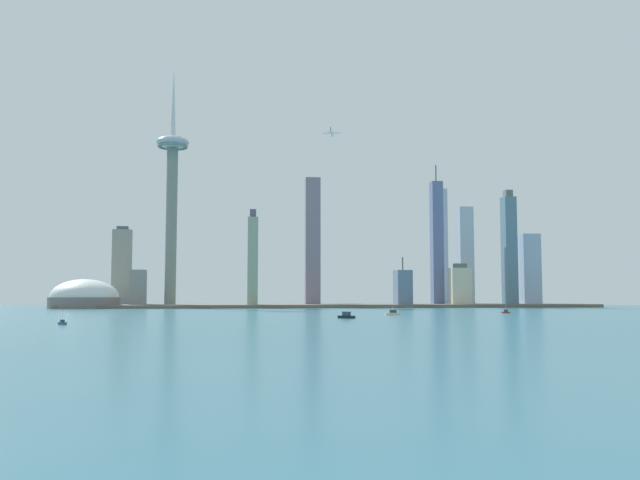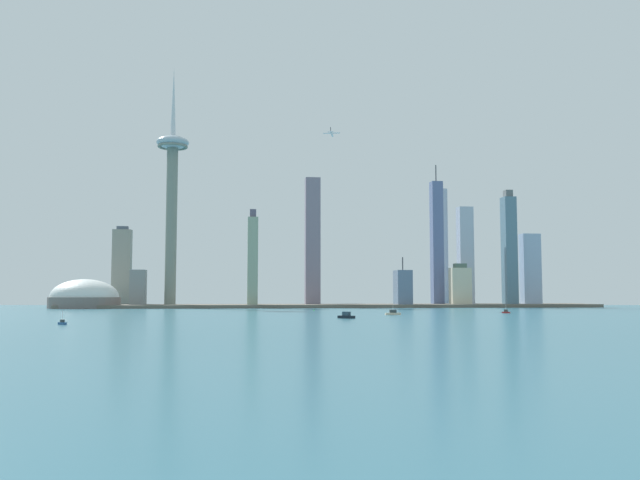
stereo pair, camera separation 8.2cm
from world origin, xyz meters
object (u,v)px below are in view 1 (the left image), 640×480
at_px(skyscraper_1, 460,287).
at_px(airplane, 332,134).
at_px(boat_0, 62,323).
at_px(boat_3, 346,316).
at_px(stadium_dome, 85,299).
at_px(skyscraper_8, 312,274).
at_px(skyscraper_11, 465,257).
at_px(boat_2, 506,312).
at_px(skyscraper_3, 437,244).
at_px(skyscraper_7, 403,289).
at_px(skyscraper_10, 530,270).
at_px(boat_1, 393,313).
at_px(skyscraper_4, 442,247).
at_px(observation_tower, 172,184).
at_px(skyscraper_6, 253,261).
at_px(skyscraper_0, 313,242).
at_px(skyscraper_9, 122,267).
at_px(skyscraper_2, 509,250).
at_px(skyscraper_5, 138,289).
at_px(channel_buoy_0, 314,310).

distance_m(skyscraper_1, airplane, 256.77).
distance_m(boat_0, boat_3, 195.09).
relative_size(stadium_dome, boat_3, 6.90).
relative_size(skyscraper_8, boat_0, 12.91).
height_order(skyscraper_11, boat_2, skyscraper_11).
distance_m(stadium_dome, boat_3, 439.51).
relative_size(skyscraper_3, skyscraper_7, 2.99).
relative_size(skyscraper_10, boat_1, 7.49).
bearing_deg(skyscraper_11, boat_2, -102.55).
bearing_deg(skyscraper_10, skyscraper_4, 148.28).
xyz_separation_m(skyscraper_4, boat_1, (-158.23, -359.33, -81.37)).
xyz_separation_m(observation_tower, skyscraper_8, (187.28, 80.08, -110.61)).
bearing_deg(stadium_dome, boat_3, -53.66).
height_order(skyscraper_6, skyscraper_7, skyscraper_6).
xyz_separation_m(skyscraper_3, boat_3, (-186.59, -376.64, -82.05)).
xyz_separation_m(skyscraper_0, boat_0, (-200.34, -450.53, -83.27)).
bearing_deg(skyscraper_8, skyscraper_10, -15.57).
distance_m(skyscraper_7, skyscraper_11, 110.98).
xyz_separation_m(skyscraper_9, boat_1, (281.85, -363.28, -50.66)).
bearing_deg(skyscraper_3, observation_tower, -177.96).
relative_size(skyscraper_6, boat_2, 15.60).
relative_size(skyscraper_11, boat_1, 10.31).
height_order(skyscraper_0, skyscraper_8, skyscraper_0).
distance_m(boat_1, boat_2, 118.54).
bearing_deg(skyscraper_6, boat_3, -80.14).
height_order(skyscraper_0, skyscraper_2, skyscraper_0).
bearing_deg(boat_3, skyscraper_8, -49.27).
relative_size(observation_tower, skyscraper_11, 2.29).
bearing_deg(stadium_dome, boat_2, -30.60).
bearing_deg(skyscraper_2, skyscraper_6, -176.91).
relative_size(skyscraper_5, skyscraper_10, 0.48).
height_order(stadium_dome, skyscraper_8, skyscraper_8).
height_order(skyscraper_3, skyscraper_8, skyscraper_3).
xyz_separation_m(skyscraper_3, airplane, (-150.53, -58.73, 130.63)).
bearing_deg(skyscraper_6, skyscraper_5, 169.47).
distance_m(skyscraper_0, skyscraper_6, 91.00).
height_order(stadium_dome, skyscraper_6, skyscraper_6).
xyz_separation_m(skyscraper_9, skyscraper_11, (456.94, -53.75, 14.71)).
relative_size(skyscraper_4, boat_0, 19.34).
xyz_separation_m(boat_2, boat_3, (-165.06, -102.37, 0.51)).
bearing_deg(skyscraper_6, skyscraper_7, 0.75).
xyz_separation_m(skyscraper_5, skyscraper_11, (425.84, 12.02, 43.47)).
height_order(skyscraper_0, skyscraper_10, skyscraper_0).
bearing_deg(boat_3, skyscraper_0, -48.75).
bearing_deg(skyscraper_1, skyscraper_11, 58.49).
height_order(observation_tower, boat_2, observation_tower).
bearing_deg(channel_buoy_0, skyscraper_4, 46.94).
relative_size(skyscraper_10, channel_buoy_0, 64.29).
distance_m(skyscraper_2, boat_3, 460.63).
xyz_separation_m(skyscraper_10, channel_buoy_0, (-310.89, -160.41, -47.83)).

